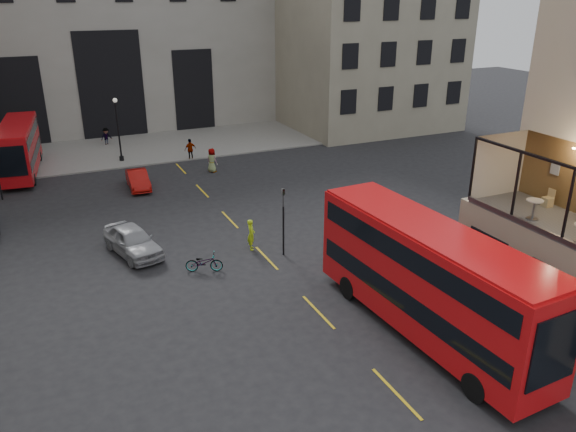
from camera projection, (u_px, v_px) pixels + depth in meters
name	position (u px, v px, depth m)	size (l,w,h in m)	color
ground	(441.00, 378.00, 20.72)	(140.00, 140.00, 0.00)	black
gateway	(98.00, 34.00, 55.79)	(35.00, 10.60, 18.00)	#9C9891
building_right	(357.00, 22.00, 58.32)	(16.60, 18.60, 20.00)	gray
pavement_far	(115.00, 150.00, 50.44)	(40.00, 12.00, 0.12)	slate
traffic_light_near	(283.00, 213.00, 29.56)	(0.16, 0.20, 3.80)	black
street_lamp_b	(119.00, 134.00, 46.20)	(0.36, 0.36, 5.33)	black
bus_near	(428.00, 275.00, 22.59)	(3.32, 11.99, 4.73)	red
bus_far	(19.00, 146.00, 43.27)	(3.24, 10.07, 3.95)	red
car_a	(132.00, 241.00, 30.29)	(1.84, 4.58, 1.56)	#96989D
car_b	(138.00, 180.00, 40.55)	(1.36, 3.91, 1.29)	#A60E0A
bicycle	(204.00, 262.00, 28.49)	(0.66, 1.89, 0.99)	gray
cyclist	(251.00, 234.00, 30.83)	(0.64, 0.42, 1.75)	#B9E518
pedestrian_b	(106.00, 137.00, 51.70)	(1.08, 0.62, 1.67)	gray
pedestrian_c	(190.00, 149.00, 47.33)	(1.06, 0.44, 1.81)	gray
pedestrian_d	(212.00, 160.00, 44.12)	(0.93, 0.61, 1.90)	gray
cafe_table_far	(534.00, 206.00, 22.84)	(0.67, 0.67, 0.84)	silver
cafe_chair_d	(547.00, 201.00, 24.31)	(0.40, 0.40, 0.78)	tan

